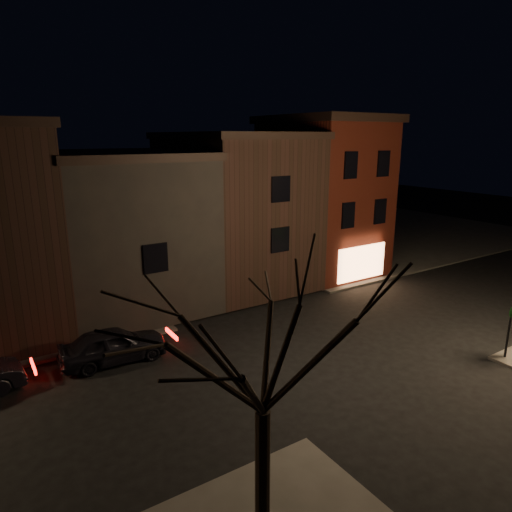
{
  "coord_description": "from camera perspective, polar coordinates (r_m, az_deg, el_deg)",
  "views": [
    {
      "loc": [
        -13.06,
        -14.52,
        9.29
      ],
      "look_at": [
        -0.48,
        4.86,
        3.2
      ],
      "focal_mm": 32.0,
      "sensor_mm": 36.0,
      "label": 1
    }
  ],
  "objects": [
    {
      "name": "row_building_b",
      "position": [
        26.53,
        -16.43,
        3.39
      ],
      "size": [
        7.8,
        10.3,
        8.4
      ],
      "color": "black",
      "rests_on": "ground"
    },
    {
      "name": "bare_tree_left",
      "position": [
        9.85,
        0.9,
        -8.29
      ],
      "size": [
        5.6,
        5.6,
        7.5
      ],
      "color": "black",
      "rests_on": "sidewalk_near_left"
    },
    {
      "name": "corner_building",
      "position": [
        32.16,
        8.3,
        7.67
      ],
      "size": [
        6.5,
        8.5,
        10.5
      ],
      "color": "#4C160D",
      "rests_on": "ground"
    },
    {
      "name": "row_building_a",
      "position": [
        29.29,
        -2.77,
        6.0
      ],
      "size": [
        7.3,
        10.3,
        9.4
      ],
      "color": "black",
      "rests_on": "ground"
    },
    {
      "name": "ground",
      "position": [
        21.63,
        8.26,
        -10.84
      ],
      "size": [
        120.0,
        120.0,
        0.0
      ],
      "primitive_type": "plane",
      "color": "black",
      "rests_on": "ground"
    },
    {
      "name": "sidewalk_far_right",
      "position": [
        48.68,
        10.59,
        3.58
      ],
      "size": [
        30.0,
        30.0,
        0.12
      ],
      "primitive_type": "cube",
      "color": "#2D2B28",
      "rests_on": "ground"
    },
    {
      "name": "parked_car_a",
      "position": [
        20.52,
        -17.39,
        -10.57
      ],
      "size": [
        4.47,
        1.98,
        1.5
      ],
      "primitive_type": "imported",
      "rotation": [
        0.0,
        0.0,
        1.52
      ],
      "color": "black",
      "rests_on": "ground"
    }
  ]
}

